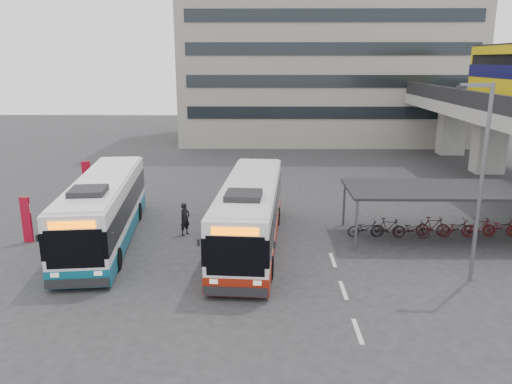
{
  "coord_description": "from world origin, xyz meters",
  "views": [
    {
      "loc": [
        -0.63,
        -20.6,
        8.57
      ],
      "look_at": [
        -0.96,
        4.18,
        2.0
      ],
      "focal_mm": 35.0,
      "sensor_mm": 36.0,
      "label": 1
    }
  ],
  "objects_px": {
    "bus_teal": "(104,210)",
    "pedestrian": "(185,219)",
    "lamp_post": "(480,173)",
    "bus_main": "(250,214)"
  },
  "relations": [
    {
      "from": "bus_main",
      "to": "bus_teal",
      "type": "relative_size",
      "value": 1.0
    },
    {
      "from": "bus_teal",
      "to": "pedestrian",
      "type": "relative_size",
      "value": 6.98
    },
    {
      "from": "bus_main",
      "to": "bus_teal",
      "type": "distance_m",
      "value": 7.09
    },
    {
      "from": "lamp_post",
      "to": "bus_teal",
      "type": "bearing_deg",
      "value": 166.11
    },
    {
      "from": "pedestrian",
      "to": "lamp_post",
      "type": "relative_size",
      "value": 0.21
    },
    {
      "from": "lamp_post",
      "to": "bus_main",
      "type": "bearing_deg",
      "value": 158.33
    },
    {
      "from": "bus_teal",
      "to": "pedestrian",
      "type": "distance_m",
      "value": 3.92
    },
    {
      "from": "bus_teal",
      "to": "lamp_post",
      "type": "height_order",
      "value": "lamp_post"
    },
    {
      "from": "bus_main",
      "to": "bus_teal",
      "type": "bearing_deg",
      "value": 179.22
    },
    {
      "from": "bus_main",
      "to": "pedestrian",
      "type": "distance_m",
      "value": 3.72
    }
  ]
}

